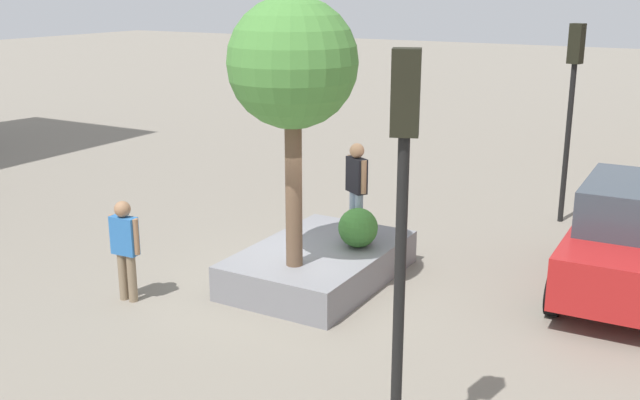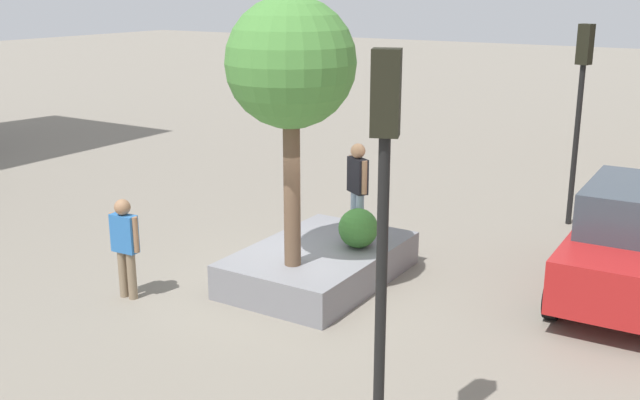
% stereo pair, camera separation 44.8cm
% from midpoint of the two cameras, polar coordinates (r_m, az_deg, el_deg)
% --- Properties ---
extents(ground_plane, '(120.00, 120.00, 0.00)m').
position_cam_midpoint_polar(ground_plane, '(13.54, -2.52, -6.48)').
color(ground_plane, gray).
extents(planter_ledge, '(3.54, 2.29, 0.62)m').
position_cam_midpoint_polar(planter_ledge, '(13.63, -0.95, -4.90)').
color(planter_ledge, gray).
rests_on(planter_ledge, ground).
extents(plaza_tree, '(2.09, 2.09, 4.44)m').
position_cam_midpoint_polar(plaza_tree, '(11.97, -3.20, 10.18)').
color(plaza_tree, brown).
rests_on(plaza_tree, planter_ledge).
extents(boxwood_shrub, '(0.72, 0.72, 0.72)m').
position_cam_midpoint_polar(boxwood_shrub, '(13.48, 1.97, -2.13)').
color(boxwood_shrub, '#3D7A33').
rests_on(boxwood_shrub, planter_ledge).
extents(skateboard, '(0.58, 0.80, 0.07)m').
position_cam_midpoint_polar(skateboard, '(14.00, 1.83, -2.74)').
color(skateboard, '#A51E1E').
rests_on(skateboard, planter_ledge).
extents(skateboarder, '(0.42, 0.52, 1.75)m').
position_cam_midpoint_polar(skateboarder, '(13.71, 1.87, 1.32)').
color(skateboarder, '#8C9EB7').
rests_on(skateboarder, skateboard).
extents(sedan_parked, '(4.33, 2.11, 1.99)m').
position_cam_midpoint_polar(sedan_parked, '(13.75, 21.62, -2.80)').
color(sedan_parked, '#B21E1E').
rests_on(sedan_parked, ground).
extents(traffic_light_corner, '(0.37, 0.35, 4.60)m').
position_cam_midpoint_polar(traffic_light_corner, '(7.56, 4.62, 0.31)').
color(traffic_light_corner, black).
rests_on(traffic_light_corner, ground).
extents(traffic_light_median, '(0.37, 0.33, 4.41)m').
position_cam_midpoint_polar(traffic_light_median, '(17.29, 17.98, 8.05)').
color(traffic_light_median, black).
rests_on(traffic_light_median, ground).
extents(pedestrian_crossing, '(0.27, 0.60, 1.76)m').
position_cam_midpoint_polar(pedestrian_crossing, '(13.01, -15.60, -3.24)').
color(pedestrian_crossing, '#847056').
rests_on(pedestrian_crossing, ground).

